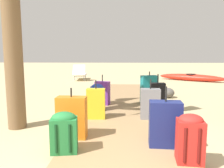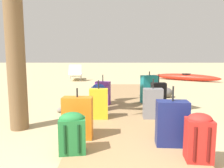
% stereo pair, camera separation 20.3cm
% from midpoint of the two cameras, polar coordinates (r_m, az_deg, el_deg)
% --- Properties ---
extents(ground_plane, '(60.00, 60.00, 0.00)m').
position_cam_midpoint_polar(ground_plane, '(4.69, 4.21, -8.57)').
color(ground_plane, tan).
extents(boardwalk, '(1.73, 7.54, 0.08)m').
position_cam_midpoint_polar(boardwalk, '(5.40, 3.98, -5.92)').
color(boardwalk, '#9E7A51').
rests_on(boardwalk, ground).
extents(suitcase_black, '(0.32, 0.21, 0.80)m').
position_cam_midpoint_polar(suitcase_black, '(5.03, 12.85, -3.14)').
color(suitcase_black, black).
rests_on(suitcase_black, boardwalk).
extents(backpack_red, '(0.32, 0.29, 0.57)m').
position_cam_midpoint_polar(backpack_red, '(2.76, 21.68, -12.69)').
color(backpack_red, red).
rests_on(backpack_red, boardwalk).
extents(suitcase_grey, '(0.37, 0.22, 0.77)m').
position_cam_midpoint_polar(suitcase_grey, '(4.30, 11.22, -5.05)').
color(suitcase_grey, slate).
rests_on(suitcase_grey, boardwalk).
extents(suitcase_teal, '(0.45, 0.32, 0.81)m').
position_cam_midpoint_polar(suitcase_teal, '(5.65, 10.64, -1.38)').
color(suitcase_teal, '#197A7F').
rests_on(suitcase_teal, boardwalk).
extents(backpack_blue, '(0.32, 0.26, 0.60)m').
position_cam_midpoint_polar(backpack_blue, '(4.80, -2.69, -3.32)').
color(backpack_blue, '#2847B7').
rests_on(backpack_blue, boardwalk).
extents(backpack_green, '(0.36, 0.28, 0.52)m').
position_cam_midpoint_polar(backpack_green, '(2.86, -10.34, -11.95)').
color(backpack_green, '#237538').
rests_on(backpack_green, boardwalk).
extents(suitcase_purple, '(0.38, 0.29, 0.74)m').
position_cam_midpoint_polar(suitcase_purple, '(5.41, -1.44, -2.35)').
color(suitcase_purple, '#6B2D84').
rests_on(suitcase_purple, boardwalk).
extents(suitcase_yellow, '(0.35, 0.18, 0.74)m').
position_cam_midpoint_polar(suitcase_yellow, '(4.24, -2.82, -5.11)').
color(suitcase_yellow, gold).
rests_on(suitcase_yellow, boardwalk).
extents(suitcase_navy, '(0.43, 0.26, 0.82)m').
position_cam_midpoint_polar(suitcase_navy, '(3.10, 15.48, -9.95)').
color(suitcase_navy, navy).
rests_on(suitcase_navy, boardwalk).
extents(suitcase_orange, '(0.44, 0.22, 0.75)m').
position_cam_midpoint_polar(suitcase_orange, '(3.30, -8.67, -8.59)').
color(suitcase_orange, orange).
rests_on(suitcase_orange, boardwalk).
extents(lounge_chair, '(0.75, 1.58, 0.80)m').
position_cam_midpoint_polar(lounge_chair, '(11.37, -7.85, 2.68)').
color(lounge_chair, white).
rests_on(lounge_chair, ground).
extents(kayak, '(3.04, 2.23, 0.35)m').
position_cam_midpoint_polar(kayak, '(11.67, 20.31, 1.63)').
color(kayak, red).
rests_on(kayak, ground).
extents(rock_right_far, '(0.45, 0.39, 0.31)m').
position_cam_midpoint_polar(rock_right_far, '(6.90, 14.96, -2.21)').
color(rock_right_far, '#5B5651').
rests_on(rock_right_far, ground).
extents(rock_left_mid, '(0.22, 0.22, 0.11)m').
position_cam_midpoint_polar(rock_left_mid, '(5.18, -12.35, -6.52)').
color(rock_left_mid, gray).
rests_on(rock_left_mid, ground).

